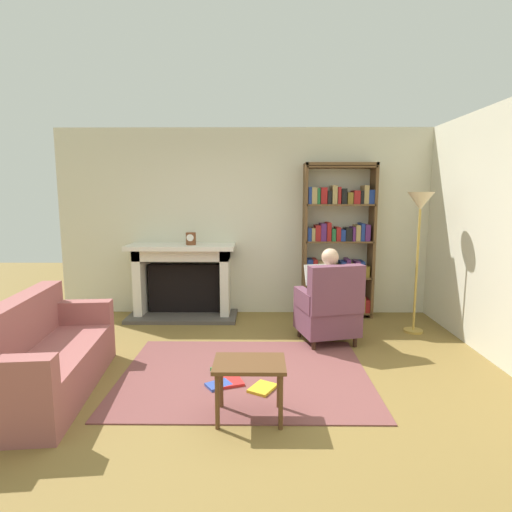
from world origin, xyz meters
TOP-DOWN VIEW (x-y plane):
  - ground at (0.00, 0.00)m, footprint 14.00×14.00m
  - back_wall at (0.00, 2.55)m, footprint 5.60×0.10m
  - side_wall_right at (2.65, 1.25)m, footprint 0.10×5.20m
  - area_rug at (0.00, 0.30)m, footprint 2.40×1.80m
  - fireplace at (-0.96, 2.30)m, footprint 1.54×0.64m
  - mantel_clock at (-0.82, 2.20)m, footprint 0.14×0.14m
  - bookshelf at (1.26, 2.33)m, footprint 1.00×0.32m
  - armchair_reading at (0.96, 1.19)m, footprint 0.78×0.76m
  - seated_reader at (0.94, 1.30)m, footprint 0.45×0.58m
  - sofa_floral at (-1.77, -0.09)m, footprint 0.89×1.76m
  - side_table at (0.07, -0.49)m, footprint 0.56×0.39m
  - scattered_books at (-0.10, 0.16)m, footprint 0.68×0.70m
  - floor_lamp at (2.13, 1.61)m, footprint 0.32×0.32m

SIDE VIEW (x-z plane):
  - ground at x=0.00m, z-range 0.00..0.00m
  - area_rug at x=0.00m, z-range 0.00..0.01m
  - scattered_books at x=-0.10m, z-range 0.01..0.05m
  - sofa_floral at x=-1.77m, z-range -0.10..0.75m
  - side_table at x=0.07m, z-range 0.16..0.63m
  - armchair_reading at x=0.96m, z-range -0.06..0.91m
  - fireplace at x=-0.96m, z-range 0.03..1.09m
  - seated_reader at x=0.94m, z-range 0.05..1.19m
  - bookshelf at x=1.26m, z-range -0.04..2.15m
  - mantel_clock at x=-0.82m, z-range 1.06..1.23m
  - back_wall at x=0.00m, z-range 0.00..2.70m
  - side_wall_right at x=2.65m, z-range 0.00..2.70m
  - floor_lamp at x=2.13m, z-range 0.62..2.41m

